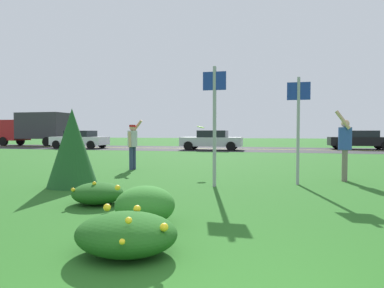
{
  "coord_description": "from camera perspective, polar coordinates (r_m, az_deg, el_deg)",
  "views": [
    {
      "loc": [
        0.02,
        -1.69,
        1.32
      ],
      "look_at": [
        -2.07,
        7.02,
        1.0
      ],
      "focal_mm": 30.7,
      "sensor_mm": 36.0,
      "label": 1
    }
  ],
  "objects": [
    {
      "name": "car_black_center_left",
      "position": [
        28.41,
        27.22,
        0.66
      ],
      "size": [
        4.5,
        2.0,
        1.45
      ],
      "color": "black",
      "rests_on": "ground"
    },
    {
      "name": "sign_post_by_roadside",
      "position": [
        8.67,
        17.97,
        4.01
      ],
      "size": [
        0.56,
        0.1,
        2.7
      ],
      "color": "#93969B",
      "rests_on": "ground"
    },
    {
      "name": "person_thrower_red_cap_gray_shirt",
      "position": [
        11.74,
        -10.29,
        0.31
      ],
      "size": [
        0.49,
        0.51,
        1.77
      ],
      "color": "#B2B2B7",
      "rests_on": "ground"
    },
    {
      "name": "daylily_clump_mid_right",
      "position": [
        3.74,
        -11.33,
        -15.0
      ],
      "size": [
        1.12,
        0.98,
        0.51
      ],
      "color": "#1E5619",
      "rests_on": "ground"
    },
    {
      "name": "car_silver_center_right",
      "position": [
        24.41,
        3.45,
        0.69
      ],
      "size": [
        4.5,
        2.0,
        1.45
      ],
      "color": "#B7BABF",
      "rests_on": "ground"
    },
    {
      "name": "highway_strip",
      "position": [
        25.84,
        13.41,
        -0.92
      ],
      "size": [
        120.0,
        7.9,
        0.01
      ],
      "primitive_type": "cube",
      "color": "#2D2D30",
      "rests_on": "ground"
    },
    {
      "name": "frisbee_lime",
      "position": [
        10.58,
        1.5,
        2.95
      ],
      "size": [
        0.24,
        0.25,
        0.09
      ],
      "color": "#8CD133"
    },
    {
      "name": "box_truck_red",
      "position": [
        35.55,
        -25.64,
        2.63
      ],
      "size": [
        6.7,
        2.46,
        3.2
      ],
      "color": "maroon",
      "rests_on": "ground"
    },
    {
      "name": "person_catcher_blue_shirt",
      "position": [
        9.75,
        25.02,
        -0.01
      ],
      "size": [
        0.47,
        0.51,
        1.91
      ],
      "color": "#2D4C9E",
      "rests_on": "ground"
    },
    {
      "name": "ground_plane",
      "position": [
        13.82,
        13.35,
        -3.48
      ],
      "size": [
        120.0,
        120.0,
        0.0
      ],
      "primitive_type": "plane",
      "color": "#26601E"
    },
    {
      "name": "daylily_clump_front_right",
      "position": [
        6.33,
        -16.06,
        -8.23
      ],
      "size": [
        0.95,
        0.87,
        0.44
      ],
      "color": "#1E5619",
      "rests_on": "ground"
    },
    {
      "name": "highway_center_stripe",
      "position": [
        25.84,
        13.41,
        -0.91
      ],
      "size": [
        120.0,
        0.16,
        0.0
      ],
      "primitive_type": "cube",
      "color": "yellow",
      "rests_on": "ground"
    },
    {
      "name": "car_white_rightmost",
      "position": [
        28.46,
        -18.9,
        0.77
      ],
      "size": [
        4.5,
        2.0,
        1.45
      ],
      "color": "silver",
      "rests_on": "ground"
    },
    {
      "name": "sign_post_near_path",
      "position": [
        7.97,
        3.93,
        5.11
      ],
      "size": [
        0.56,
        0.1,
        2.9
      ],
      "color": "#93969B",
      "rests_on": "ground"
    },
    {
      "name": "evergreen_shrub_side",
      "position": [
        8.47,
        -20.07,
        -0.58
      ],
      "size": [
        1.2,
        1.2,
        1.9
      ],
      "primitive_type": "cone",
      "color": "#1E5123",
      "rests_on": "ground"
    },
    {
      "name": "daylily_clump_mid_center",
      "position": [
        4.82,
        -8.15,
        -10.47
      ],
      "size": [
        0.85,
        0.88,
        0.58
      ],
      "color": "#2D7526",
      "rests_on": "ground"
    }
  ]
}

